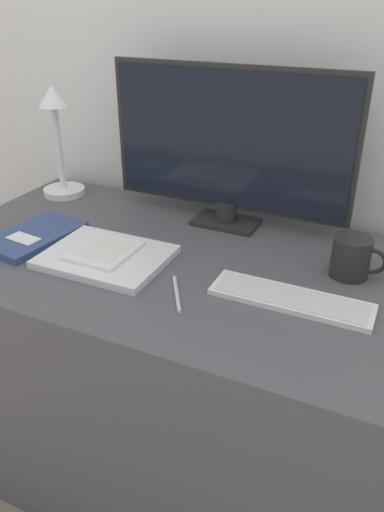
% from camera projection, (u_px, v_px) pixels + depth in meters
% --- Properties ---
extents(ground_plane, '(10.00, 10.00, 0.00)m').
position_uv_depth(ground_plane, '(153.00, 502.00, 1.42)').
color(ground_plane, gray).
extents(wall_back, '(3.60, 0.05, 2.40)m').
position_uv_depth(wall_back, '(242.00, 26.00, 1.31)').
color(wall_back, silver).
rests_on(wall_back, ground_plane).
extents(desk, '(1.27, 0.69, 0.71)m').
position_uv_depth(desk, '(177.00, 370.00, 1.38)').
color(desk, '#4C4C51').
rests_on(desk, ground_plane).
extents(monitor, '(0.66, 0.11, 0.42)m').
position_uv_depth(monitor, '(229.00, 146.00, 1.29)').
color(monitor, '#262626').
rests_on(monitor, desk).
extents(keyboard, '(0.34, 0.10, 0.01)m').
position_uv_depth(keyboard, '(291.00, 299.00, 1.04)').
color(keyboard, silver).
rests_on(keyboard, desk).
extents(laptop, '(0.29, 0.23, 0.02)m').
position_uv_depth(laptop, '(106.00, 257.00, 1.20)').
color(laptop, silver).
rests_on(laptop, desk).
extents(ereader, '(0.14, 0.16, 0.01)m').
position_uv_depth(ereader, '(104.00, 251.00, 1.20)').
color(ereader, white).
rests_on(ereader, laptop).
extents(desk_lamp, '(0.13, 0.13, 0.34)m').
position_uv_depth(desk_lamp, '(58.00, 139.00, 1.51)').
color(desk_lamp, white).
rests_on(desk_lamp, desk).
extents(notebook, '(0.18, 0.27, 0.02)m').
position_uv_depth(notebook, '(34.00, 236.00, 1.30)').
color(notebook, '#334775').
rests_on(notebook, desk).
extents(coffee_mug, '(0.12, 0.09, 0.09)m').
position_uv_depth(coffee_mug, '(352.00, 257.00, 1.12)').
color(coffee_mug, black).
rests_on(coffee_mug, desk).
extents(pen, '(0.08, 0.12, 0.01)m').
position_uv_depth(pen, '(177.00, 294.00, 1.06)').
color(pen, silver).
rests_on(pen, desk).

